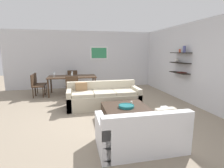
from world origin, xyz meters
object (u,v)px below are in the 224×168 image
at_px(dining_chair_left_near, 36,84).
at_px(wine_glass_foot, 72,74).
at_px(wine_glass_left_near, 54,74).
at_px(loveseat_white, 141,133).
at_px(candle_jar, 131,103).
at_px(wine_glass_left_far, 54,73).
at_px(sofa_beige, 103,98).
at_px(decorative_bowl, 126,106).
at_px(dining_chair_head, 73,79).
at_px(dining_chair_foot, 72,86).
at_px(coffee_table, 126,114).
at_px(dining_table, 72,78).
at_px(wine_glass_head, 72,72).
at_px(dining_chair_left_far, 38,82).

xyz_separation_m(dining_chair_left_near, wine_glass_foot, (1.37, -0.20, 0.37)).
bearing_deg(wine_glass_left_near, dining_chair_left_near, -171.83).
xyz_separation_m(loveseat_white, candle_jar, (0.29, 1.40, 0.13)).
bearing_deg(wine_glass_foot, wine_glass_left_far, 143.21).
height_order(sofa_beige, decorative_bowl, sofa_beige).
distance_m(wine_glass_left_far, wine_glass_left_near, 0.23).
xyz_separation_m(dining_chair_head, wine_glass_foot, (-0.00, -1.29, 0.37)).
relative_size(decorative_bowl, dining_chair_foot, 0.44).
bearing_deg(sofa_beige, coffee_table, -73.95).
distance_m(loveseat_white, wine_glass_left_near, 4.78).
distance_m(loveseat_white, decorative_bowl, 1.19).
distance_m(dining_table, wine_glass_left_near, 0.74).
distance_m(dining_chair_left_near, wine_glass_head, 1.54).
distance_m(candle_jar, wine_glass_left_far, 3.90).
distance_m(dining_chair_left_near, wine_glass_left_far, 0.83).
height_order(coffee_table, dining_chair_head, dining_chair_head).
bearing_deg(loveseat_white, dining_chair_left_near, 121.72).
distance_m(candle_jar, dining_chair_left_far, 4.37).
relative_size(dining_chair_left_near, wine_glass_left_near, 5.27).
height_order(sofa_beige, wine_glass_left_far, wine_glass_left_far).
xyz_separation_m(dining_chair_head, dining_chair_left_near, (-1.37, -1.09, 0.00)).
height_order(dining_chair_head, dining_chair_left_far, same).
distance_m(coffee_table, dining_chair_head, 4.29).
bearing_deg(wine_glass_left_far, wine_glass_head, 22.65).
distance_m(decorative_bowl, candle_jar, 0.30).
height_order(sofa_beige, coffee_table, sofa_beige).
xyz_separation_m(decorative_bowl, dining_chair_foot, (-1.33, 2.38, 0.09)).
height_order(dining_table, dining_chair_left_far, dining_chair_left_far).
distance_m(coffee_table, dining_chair_left_near, 4.04).
relative_size(dining_chair_head, wine_glass_foot, 5.10).
bearing_deg(wine_glass_left_far, dining_chair_left_near, -153.68).
bearing_deg(wine_glass_head, wine_glass_foot, -90.00).
relative_size(decorative_bowl, candle_jar, 4.68).
bearing_deg(dining_chair_left_near, dining_table, 8.80).
relative_size(candle_jar, dining_chair_left_far, 0.09).
height_order(coffee_table, wine_glass_left_far, wine_glass_left_far).
bearing_deg(wine_glass_left_near, wine_glass_foot, -22.65).
distance_m(coffee_table, dining_chair_left_far, 4.36).
distance_m(loveseat_white, wine_glass_foot, 4.26).
height_order(sofa_beige, wine_glass_head, wine_glass_head).
bearing_deg(sofa_beige, candle_jar, -63.68).
bearing_deg(decorative_bowl, dining_chair_left_far, 127.87).
xyz_separation_m(dining_chair_foot, dining_chair_left_near, (-1.37, 0.67, 0.00)).
relative_size(dining_chair_left_far, wine_glass_head, 5.65).
bearing_deg(dining_table, candle_jar, -63.16).
bearing_deg(dining_table, wine_glass_left_near, -170.62).
distance_m(sofa_beige, dining_chair_left_near, 2.90).
relative_size(wine_glass_left_near, wine_glass_head, 1.07).
xyz_separation_m(dining_chair_head, dining_chair_left_far, (-1.37, -0.67, 0.00)).
distance_m(candle_jar, dining_chair_left_near, 4.06).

